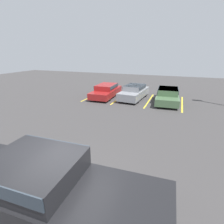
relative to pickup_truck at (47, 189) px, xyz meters
The scene contains 9 objects.
ground_plane 1.17m from the pickup_truck, 84.09° to the left, with size 60.00×60.00×0.00m, color #423F3F.
stall_stripe_a 13.50m from the pickup_truck, 111.76° to the left, with size 0.12×4.92×0.01m, color yellow.
stall_stripe_b 12.74m from the pickup_truck, 100.16° to the left, with size 0.12×4.92×0.01m, color yellow.
stall_stripe_c 12.56m from the pickup_truck, 87.68° to the left, with size 0.12×4.92×0.01m, color yellow.
stall_stripe_d 12.96m from the pickup_truck, 75.41° to the left, with size 0.12×4.92×0.01m, color yellow.
pickup_truck is the anchor object (origin of this frame).
parked_sedan_a 13.01m from the pickup_truck, 106.11° to the left, with size 1.94×4.65×1.18m.
parked_sedan_b 12.80m from the pickup_truck, 94.20° to the left, with size 2.04×4.47×1.25m.
parked_sedan_c 12.69m from the pickup_truck, 80.81° to the left, with size 2.02×4.55×1.21m.
Camera 1 is at (2.67, -3.49, 4.10)m, focal length 28.00 mm.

